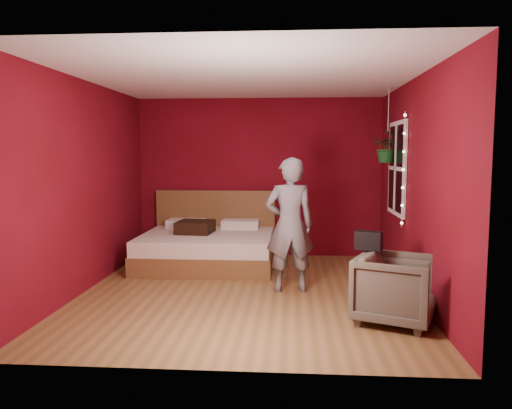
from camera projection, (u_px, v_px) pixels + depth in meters
name	position (u px, v px, depth m)	size (l,w,h in m)	color
floor	(247.00, 292.00, 6.16)	(4.50, 4.50, 0.00)	olive
room_walls	(246.00, 155.00, 5.99)	(4.04, 4.54, 2.62)	maroon
window	(397.00, 168.00, 6.76)	(0.05, 0.97, 1.27)	white
fairy_lights	(403.00, 170.00, 6.24)	(0.04, 0.04, 1.45)	silver
bed	(209.00, 246.00, 7.63)	(1.98, 1.68, 1.09)	brown
person	(290.00, 225.00, 6.12)	(0.60, 0.40, 1.66)	slate
armchair	(396.00, 289.00, 5.01)	(0.74, 0.76, 0.69)	#565544
handbag	(369.00, 240.00, 5.26)	(0.27, 0.14, 0.20)	black
throw_pillow	(195.00, 227.00, 7.58)	(0.52, 0.52, 0.18)	black
hanging_plant	(387.00, 147.00, 6.98)	(0.47, 0.43, 1.03)	silver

